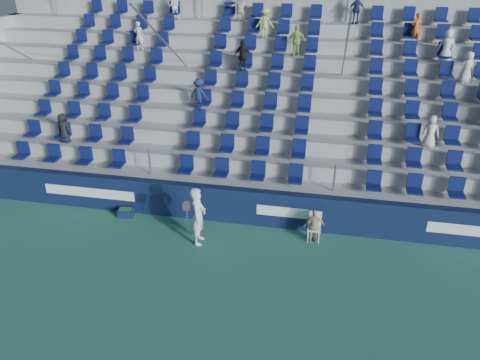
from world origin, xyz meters
name	(u,v)px	position (x,y,z in m)	size (l,w,h in m)	color
ground	(212,283)	(0.00, 0.00, 0.00)	(70.00, 70.00, 0.00)	#2D6A53
sponsor_wall	(236,205)	(0.00, 3.15, 0.60)	(24.00, 0.32, 1.20)	#0F1938
grandstand	(262,110)	(0.00, 8.24, 2.14)	(24.00, 8.17, 6.63)	#A8A8A2
tennis_player	(198,216)	(-0.87, 1.78, 0.92)	(0.69, 0.70, 1.83)	silver
line_judge_chair	(314,224)	(2.53, 2.64, 0.52)	(0.40, 0.41, 0.91)	white
line_judge	(314,226)	(2.53, 2.50, 0.54)	(0.63, 0.26, 1.08)	tan
ball_bin	(126,212)	(-3.64, 2.75, 0.15)	(0.53, 0.38, 0.28)	#10193B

